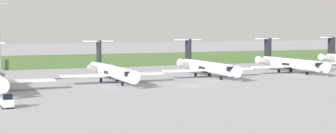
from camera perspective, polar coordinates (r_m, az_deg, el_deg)
The scene contains 6 objects.
ground_plane at distance 144.02m, azimuth -2.53°, elevation -0.72°, with size 500.00×500.00×0.00m, color #939399.
grass_berm at distance 177.78m, azimuth -6.37°, elevation 0.69°, with size 320.00×20.00×3.02m, color #4C6B38.
regional_jet_third at distance 123.43m, azimuth -5.80°, elevation -0.40°, with size 22.81×31.00×9.00m.
regional_jet_fourth at distance 136.37m, azimuth 3.87°, elevation 0.06°, with size 22.81×31.00×9.00m.
regional_jet_fifth at distance 151.78m, azimuth 12.22°, elevation 0.40°, with size 22.81×31.00×9.00m.
baggage_tug at distance 88.32m, azimuth -16.07°, elevation -3.41°, with size 1.72×3.20×2.30m.
Camera 1 is at (-47.89, -105.25, 12.57)m, focal length 59.78 mm.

